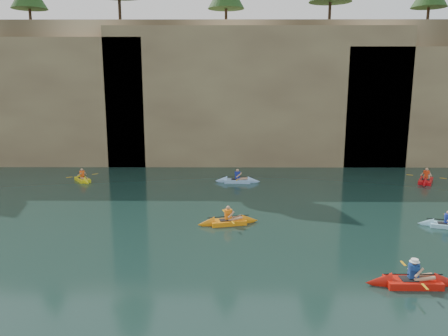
{
  "coord_description": "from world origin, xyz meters",
  "views": [
    {
      "loc": [
        -0.47,
        -13.11,
        7.06
      ],
      "look_at": [
        -0.57,
        6.59,
        3.0
      ],
      "focal_mm": 35.0,
      "sensor_mm": 36.0,
      "label": 1
    }
  ],
  "objects_px": {
    "kayaker_orange": "(228,221)",
    "kayaker_ltblue_near": "(447,225)",
    "kayaker_red_far": "(426,180)",
    "main_kayaker": "(413,281)"
  },
  "relations": [
    {
      "from": "kayaker_ltblue_near",
      "to": "kayaker_red_far",
      "type": "relative_size",
      "value": 0.79
    },
    {
      "from": "kayaker_red_far",
      "to": "main_kayaker",
      "type": "bearing_deg",
      "value": -176.6
    },
    {
      "from": "kayaker_orange",
      "to": "kayaker_red_far",
      "type": "xyz_separation_m",
      "value": [
        13.68,
        8.86,
        0.01
      ]
    },
    {
      "from": "kayaker_orange",
      "to": "kayaker_red_far",
      "type": "distance_m",
      "value": 16.3
    },
    {
      "from": "main_kayaker",
      "to": "kayaker_red_far",
      "type": "bearing_deg",
      "value": 64.96
    },
    {
      "from": "kayaker_ltblue_near",
      "to": "kayaker_red_far",
      "type": "distance_m",
      "value": 9.78
    },
    {
      "from": "kayaker_orange",
      "to": "kayaker_ltblue_near",
      "type": "distance_m",
      "value": 10.57
    },
    {
      "from": "kayaker_ltblue_near",
      "to": "kayaker_orange",
      "type": "bearing_deg",
      "value": -163.29
    },
    {
      "from": "kayaker_orange",
      "to": "kayaker_red_far",
      "type": "bearing_deg",
      "value": 19.38
    },
    {
      "from": "main_kayaker",
      "to": "kayaker_red_far",
      "type": "xyz_separation_m",
      "value": [
        7.31,
        15.33,
        -0.01
      ]
    }
  ]
}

